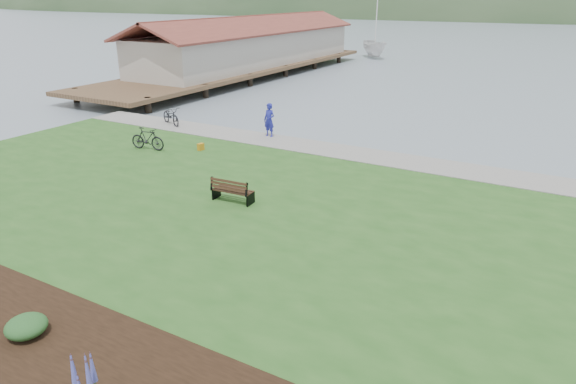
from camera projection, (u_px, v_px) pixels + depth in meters
The scene contains 11 objects.
ground at pixel (293, 217), 17.99m from camera, with size 600.00×600.00×0.00m, color slate.
lawn at pixel (262, 233), 16.30m from camera, with size 34.00×20.00×0.40m, color #25531D.
shoreline_path at pixel (367, 155), 23.42m from camera, with size 34.00×2.20×0.03m, color gray.
pier_pavilion at pixel (251, 46), 48.56m from camera, with size 8.00×36.00×5.40m.
park_bench at pixel (231, 190), 18.05m from camera, with size 1.52×0.69×0.92m.
person at pixel (269, 117), 26.14m from camera, with size 0.74×0.51×2.04m, color #202496.
bicycle_a at pixel (171, 116), 28.76m from camera, with size 1.96×0.69×1.03m, color black.
bicycle_b at pixel (147, 139), 24.13m from camera, with size 1.77×0.51×1.07m, color black.
sailboat at pixel (374, 58), 62.19m from camera, with size 9.34×9.51×24.62m, color silver.
pannier at pixel (201, 147), 24.20m from camera, with size 0.19×0.30×0.32m, color #BD7E16.
shrub_0 at pixel (26, 326), 10.99m from camera, with size 0.88×0.88×0.44m, color #1E4C21.
Camera 1 is at (8.03, -14.37, 7.33)m, focal length 32.00 mm.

